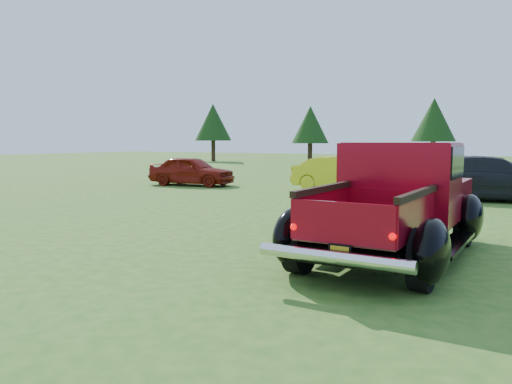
# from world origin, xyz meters

# --- Properties ---
(ground) EXTENTS (120.00, 120.00, 0.00)m
(ground) POSITION_xyz_m (0.00, 0.00, 0.00)
(ground) COLOR #2B5D1A
(ground) RESTS_ON ground
(tree_far_west) EXTENTS (3.33, 3.33, 5.20)m
(tree_far_west) POSITION_xyz_m (-22.00, 30.00, 3.52)
(tree_far_west) COLOR #332114
(tree_far_west) RESTS_ON ground
(tree_west) EXTENTS (2.94, 2.94, 4.60)m
(tree_west) POSITION_xyz_m (-12.00, 29.00, 3.11)
(tree_west) COLOR #332114
(tree_west) RESTS_ON ground
(tree_mid_left) EXTENTS (3.20, 3.20, 5.00)m
(tree_mid_left) POSITION_xyz_m (-3.00, 31.00, 3.38)
(tree_mid_left) COLOR #332114
(tree_mid_left) RESTS_ON ground
(pickup_truck) EXTENTS (2.38, 4.89, 1.79)m
(pickup_truck) POSITION_xyz_m (2.01, 0.41, 0.85)
(pickup_truck) COLOR black
(pickup_truck) RESTS_ON ground
(show_car_red) EXTENTS (3.70, 1.85, 1.21)m
(show_car_red) POSITION_xyz_m (-8.50, 8.82, 0.61)
(show_car_red) COLOR maroon
(show_car_red) RESTS_ON ground
(show_car_yellow) EXTENTS (4.04, 2.02, 1.27)m
(show_car_yellow) POSITION_xyz_m (-2.08, 9.33, 0.64)
(show_car_yellow) COLOR yellow
(show_car_yellow) RESTS_ON ground
(show_car_grey) EXTENTS (4.97, 2.74, 1.36)m
(show_car_grey) POSITION_xyz_m (2.72, 9.15, 0.68)
(show_car_grey) COLOR black
(show_car_grey) RESTS_ON ground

